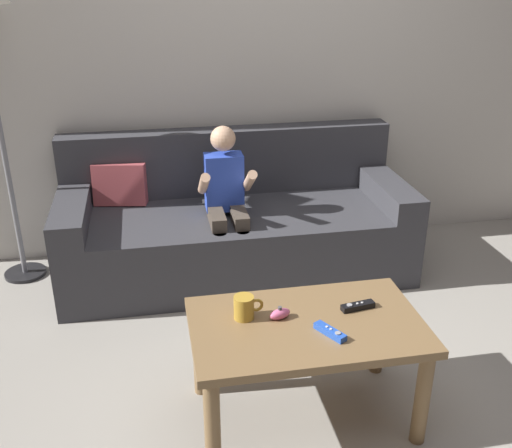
# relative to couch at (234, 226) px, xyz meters

# --- Properties ---
(ground_plane) EXTENTS (8.52, 8.52, 0.00)m
(ground_plane) POSITION_rel_couch_xyz_m (0.23, -1.36, -0.28)
(ground_plane) COLOR #9E998E
(wall_back) EXTENTS (4.26, 0.05, 2.50)m
(wall_back) POSITION_rel_couch_xyz_m (0.23, 0.39, 0.97)
(wall_back) COLOR beige
(wall_back) RESTS_ON ground
(couch) EXTENTS (2.01, 0.80, 0.80)m
(couch) POSITION_rel_couch_xyz_m (0.00, 0.00, 0.00)
(couch) COLOR #38383D
(couch) RESTS_ON ground
(person_seated_on_couch) EXTENTS (0.30, 0.37, 0.92)m
(person_seated_on_couch) POSITION_rel_couch_xyz_m (-0.06, -0.18, 0.25)
(person_seated_on_couch) COLOR #4C4238
(person_seated_on_couch) RESTS_ON ground
(coffee_table) EXTENTS (0.91, 0.55, 0.45)m
(coffee_table) POSITION_rel_couch_xyz_m (0.09, -1.34, 0.10)
(coffee_table) COLOR brown
(coffee_table) RESTS_ON ground
(game_remote_black_near_edge) EXTENTS (0.14, 0.06, 0.03)m
(game_remote_black_near_edge) POSITION_rel_couch_xyz_m (0.31, -1.28, 0.18)
(game_remote_black_near_edge) COLOR black
(game_remote_black_near_edge) RESTS_ON coffee_table
(nunchuk_pink) EXTENTS (0.10, 0.07, 0.05)m
(nunchuk_pink) POSITION_rel_couch_xyz_m (-0.01, -1.29, 0.19)
(nunchuk_pink) COLOR pink
(nunchuk_pink) RESTS_ON coffee_table
(game_remote_blue_far_corner) EXTENTS (0.10, 0.14, 0.03)m
(game_remote_blue_far_corner) POSITION_rel_couch_xyz_m (0.15, -1.43, 0.18)
(game_remote_blue_far_corner) COLOR blue
(game_remote_blue_far_corner) RESTS_ON coffee_table
(coffee_mug) EXTENTS (0.12, 0.08, 0.09)m
(coffee_mug) POSITION_rel_couch_xyz_m (-0.15, -1.26, 0.22)
(coffee_mug) COLOR #B78C2D
(coffee_mug) RESTS_ON coffee_table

